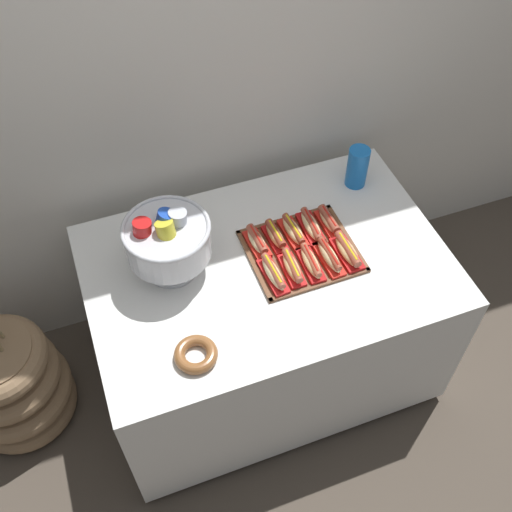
% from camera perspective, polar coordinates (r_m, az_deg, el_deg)
% --- Properties ---
extents(ground_plane, '(10.00, 10.00, 0.00)m').
position_cam_1_polar(ground_plane, '(2.91, 0.85, -9.93)').
color(ground_plane, '#4C4238').
extents(back_wall, '(6.00, 0.10, 2.60)m').
position_cam_1_polar(back_wall, '(2.33, -4.10, 18.56)').
color(back_wall, silver).
rests_on(back_wall, ground_plane).
extents(buffet_table, '(1.36, 0.90, 0.75)m').
position_cam_1_polar(buffet_table, '(2.58, 0.96, -5.63)').
color(buffet_table, white).
rests_on(buffet_table, ground_plane).
extents(floor_vase, '(0.47, 0.47, 1.09)m').
position_cam_1_polar(floor_vase, '(2.78, -21.96, -11.00)').
color(floor_vase, '#896B4C').
rests_on(floor_vase, ground_plane).
extents(serving_tray, '(0.41, 0.36, 0.01)m').
position_cam_1_polar(serving_tray, '(2.33, 4.28, 0.43)').
color(serving_tray, brown).
rests_on(serving_tray, buffet_table).
extents(hot_dog_0, '(0.07, 0.18, 0.06)m').
position_cam_1_polar(hot_dog_0, '(2.22, 1.62, -1.66)').
color(hot_dog_0, red).
rests_on(hot_dog_0, serving_tray).
extents(hot_dog_1, '(0.06, 0.16, 0.06)m').
position_cam_1_polar(hot_dog_1, '(2.24, 3.40, -1.11)').
color(hot_dog_1, red).
rests_on(hot_dog_1, serving_tray).
extents(hot_dog_2, '(0.06, 0.18, 0.06)m').
position_cam_1_polar(hot_dog_2, '(2.26, 5.15, -0.62)').
color(hot_dog_2, '#B21414').
rests_on(hot_dog_2, serving_tray).
extents(hot_dog_3, '(0.06, 0.18, 0.06)m').
position_cam_1_polar(hot_dog_3, '(2.28, 6.87, -0.05)').
color(hot_dog_3, red).
rests_on(hot_dog_3, serving_tray).
extents(hot_dog_4, '(0.07, 0.18, 0.06)m').
position_cam_1_polar(hot_dog_4, '(2.31, 8.55, 0.44)').
color(hot_dog_4, '#B21414').
rests_on(hot_dog_4, serving_tray).
extents(hot_dog_5, '(0.07, 0.16, 0.06)m').
position_cam_1_polar(hot_dog_5, '(2.31, 0.10, 1.38)').
color(hot_dog_5, red).
rests_on(hot_dog_5, serving_tray).
extents(hot_dog_6, '(0.06, 0.16, 0.06)m').
position_cam_1_polar(hot_dog_6, '(2.33, 1.83, 1.89)').
color(hot_dog_6, '#B21414').
rests_on(hot_dog_6, serving_tray).
extents(hot_dog_7, '(0.07, 0.17, 0.06)m').
position_cam_1_polar(hot_dog_7, '(2.35, 3.52, 2.33)').
color(hot_dog_7, red).
rests_on(hot_dog_7, serving_tray).
extents(hot_dog_8, '(0.07, 0.18, 0.06)m').
position_cam_1_polar(hot_dog_8, '(2.38, 5.19, 2.79)').
color(hot_dog_8, '#B21414').
rests_on(hot_dog_8, serving_tray).
extents(hot_dog_9, '(0.06, 0.15, 0.06)m').
position_cam_1_polar(hot_dog_9, '(2.40, 6.82, 3.27)').
color(hot_dog_9, red).
rests_on(hot_dog_9, serving_tray).
extents(punch_bowl, '(0.31, 0.31, 0.28)m').
position_cam_1_polar(punch_bowl, '(2.17, -8.31, 1.55)').
color(punch_bowl, silver).
rests_on(punch_bowl, buffet_table).
extents(cup_stack, '(0.09, 0.09, 0.18)m').
position_cam_1_polar(cup_stack, '(2.55, 9.47, 8.21)').
color(cup_stack, blue).
rests_on(cup_stack, buffet_table).
extents(donut, '(0.15, 0.15, 0.04)m').
position_cam_1_polar(donut, '(2.06, -5.65, -9.16)').
color(donut, brown).
rests_on(donut, buffet_table).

